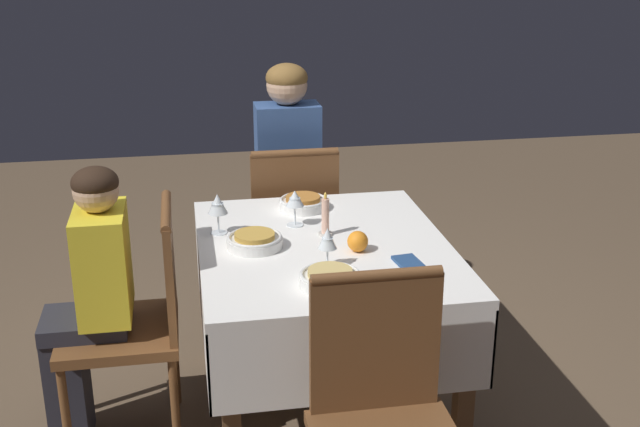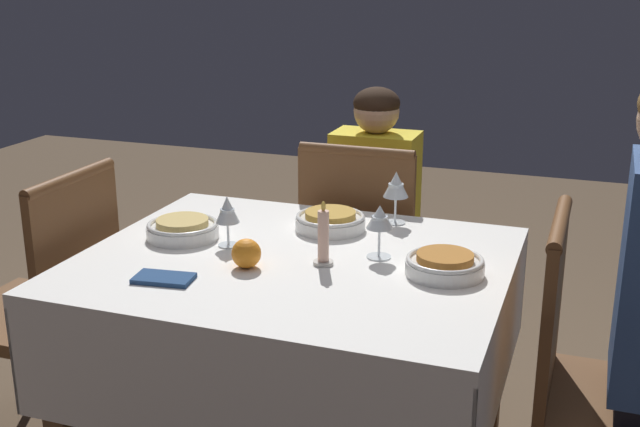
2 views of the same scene
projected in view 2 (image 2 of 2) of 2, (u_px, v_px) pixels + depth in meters
name	position (u px, v px, depth m)	size (l,w,h in m)	color
dining_table	(295.00, 296.00, 2.18)	(1.13, 0.93, 0.74)	white
chair_east	(599.00, 381.00, 1.96)	(0.44, 0.43, 0.92)	brown
chair_north	(365.00, 252.00, 2.84)	(0.43, 0.44, 0.92)	brown
chair_west	(47.00, 300.00, 2.44)	(0.44, 0.43, 0.92)	brown
person_child_yellow	(379.00, 217.00, 2.97)	(0.30, 0.33, 1.08)	#282833
bowl_east	(445.00, 264.00, 2.02)	(0.20, 0.20, 0.06)	white
wine_glass_east	(380.00, 219.00, 2.11)	(0.07, 0.07, 0.15)	white
bowl_north	(330.00, 221.00, 2.36)	(0.21, 0.21, 0.06)	white
wine_glass_north	(396.00, 186.00, 2.39)	(0.08, 0.08, 0.16)	white
bowl_west	(183.00, 228.00, 2.29)	(0.21, 0.21, 0.06)	white
wine_glass_west	(227.00, 211.00, 2.20)	(0.07, 0.07, 0.14)	white
candle_centerpiece	(323.00, 240.00, 2.08)	(0.05, 0.05, 0.17)	beige
orange_fruit	(246.00, 253.00, 2.06)	(0.08, 0.08, 0.08)	orange
napkin_red_folded	(164.00, 278.00, 1.99)	(0.15, 0.10, 0.01)	navy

